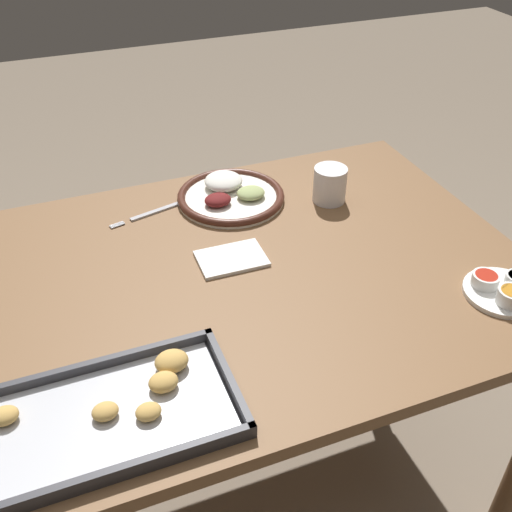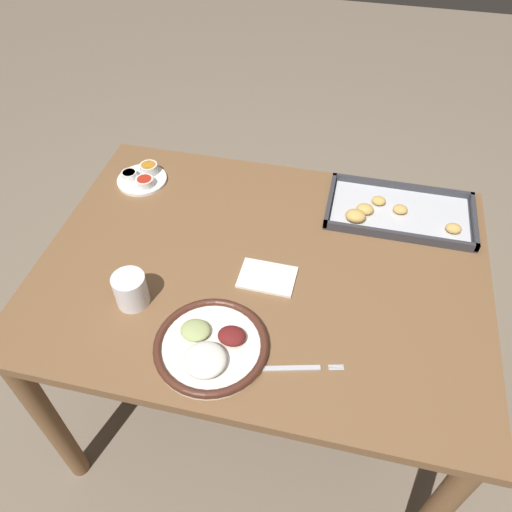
# 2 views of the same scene
# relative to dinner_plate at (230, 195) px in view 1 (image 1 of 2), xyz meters

# --- Properties ---
(ground_plane) EXTENTS (8.00, 8.00, 0.00)m
(ground_plane) POSITION_rel_dinner_plate_xyz_m (0.06, 0.28, -0.76)
(ground_plane) COLOR #7A6B59
(dining_table) EXTENTS (1.18, 0.87, 0.75)m
(dining_table) POSITION_rel_dinner_plate_xyz_m (0.06, 0.28, -0.12)
(dining_table) COLOR brown
(dining_table) RESTS_ON ground_plane
(dinner_plate) EXTENTS (0.27, 0.27, 0.05)m
(dinner_plate) POSITION_rel_dinner_plate_xyz_m (0.00, 0.00, 0.00)
(dinner_plate) COLOR white
(dinner_plate) RESTS_ON dining_table
(fork) EXTENTS (0.22, 0.07, 0.00)m
(fork) POSITION_rel_dinner_plate_xyz_m (0.18, -0.01, -0.01)
(fork) COLOR #B2B2B7
(fork) RESTS_ON dining_table
(saucer_plate) EXTENTS (0.15, 0.15, 0.04)m
(saucer_plate) POSITION_rel_dinner_plate_xyz_m (-0.38, 0.54, 0.00)
(saucer_plate) COLOR white
(saucer_plate) RESTS_ON dining_table
(baking_tray) EXTENTS (0.42, 0.23, 0.04)m
(baking_tray) POSITION_rel_dinner_plate_xyz_m (0.40, 0.56, -0.00)
(baking_tray) COLOR #333338
(baking_tray) RESTS_ON dining_table
(drinking_cup) EXTENTS (0.08, 0.08, 0.09)m
(drinking_cup) POSITION_rel_dinner_plate_xyz_m (-0.23, 0.09, 0.03)
(drinking_cup) COLOR white
(drinking_cup) RESTS_ON dining_table
(napkin) EXTENTS (0.15, 0.10, 0.01)m
(napkin) POSITION_rel_dinner_plate_xyz_m (0.08, 0.24, -0.01)
(napkin) COLOR white
(napkin) RESTS_ON dining_table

